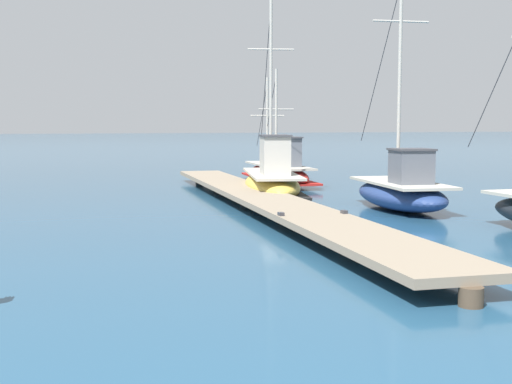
# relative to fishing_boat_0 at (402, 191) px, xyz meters

# --- Properties ---
(floating_dock) EXTENTS (4.02, 23.18, 0.53)m
(floating_dock) POSITION_rel_fishing_boat_0_xyz_m (-4.00, 1.38, -0.23)
(floating_dock) COLOR gray
(floating_dock) RESTS_ON ground
(fishing_boat_0) EXTENTS (2.79, 6.30, 7.32)m
(fishing_boat_0) POSITION_rel_fishing_boat_0_xyz_m (0.00, 0.00, 0.00)
(fishing_boat_0) COLOR navy
(fishing_boat_0) RESTS_ON ground
(fishing_boat_2) EXTENTS (2.62, 7.66, 5.03)m
(fishing_boat_2) POSITION_rel_fishing_boat_0_xyz_m (-0.13, 9.69, 0.02)
(fishing_boat_2) COLOR #AD2823
(fishing_boat_2) RESTS_ON ground
(fishing_boat_4) EXTENTS (3.40, 6.93, 7.36)m
(fishing_boat_4) POSITION_rel_fishing_boat_0_xyz_m (-2.44, 4.64, 0.04)
(fishing_boat_4) COLOR gold
(fishing_boat_4) RESTS_ON ground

